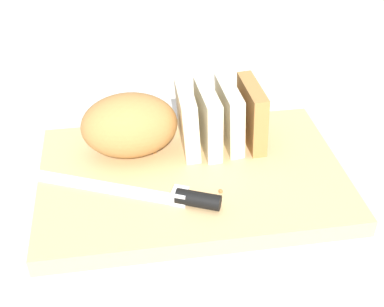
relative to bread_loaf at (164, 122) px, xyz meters
name	(u,v)px	position (x,y,z in m)	size (l,w,h in m)	color
ground_plane	(192,185)	(0.03, -0.06, -0.07)	(3.00, 3.00, 0.00)	beige
cutting_board	(192,178)	(0.03, -0.06, -0.06)	(0.42, 0.27, 0.03)	tan
bread_loaf	(164,122)	(0.00, 0.00, 0.00)	(0.27, 0.11, 0.09)	#A8753D
bread_knife	(171,195)	(0.00, -0.12, -0.04)	(0.25, 0.11, 0.02)	silver
crumb_near_knife	(154,152)	(-0.02, -0.01, -0.04)	(0.01, 0.01, 0.01)	#996633
crumb_near_loaf	(221,191)	(0.07, -0.11, -0.04)	(0.01, 0.01, 0.01)	#996633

